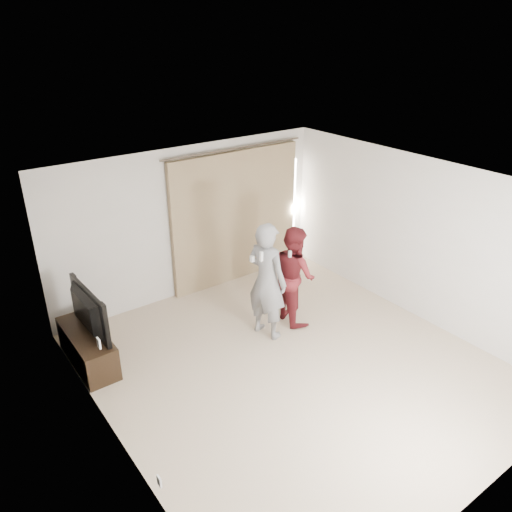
{
  "coord_description": "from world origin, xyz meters",
  "views": [
    {
      "loc": [
        -3.78,
        -4.26,
        4.4
      ],
      "look_at": [
        0.25,
        1.2,
        1.18
      ],
      "focal_mm": 35.0,
      "sensor_mm": 36.0,
      "label": 1
    }
  ],
  "objects_px": {
    "tv_console": "(88,348)",
    "person_woman": "(294,275)",
    "person_man": "(267,281)",
    "tv": "(81,312)"
  },
  "relations": [
    {
      "from": "tv_console",
      "to": "person_woman",
      "type": "bearing_deg",
      "value": -14.92
    },
    {
      "from": "person_man",
      "to": "tv_console",
      "type": "bearing_deg",
      "value": 159.85
    },
    {
      "from": "tv",
      "to": "person_man",
      "type": "distance_m",
      "value": 2.63
    },
    {
      "from": "tv_console",
      "to": "tv",
      "type": "bearing_deg",
      "value": 0.0
    },
    {
      "from": "tv_console",
      "to": "tv",
      "type": "xyz_separation_m",
      "value": [
        0.0,
        0.0,
        0.58
      ]
    },
    {
      "from": "tv_console",
      "to": "person_man",
      "type": "xyz_separation_m",
      "value": [
        2.46,
        -0.9,
        0.67
      ]
    },
    {
      "from": "person_man",
      "to": "tv",
      "type": "bearing_deg",
      "value": 159.85
    },
    {
      "from": "tv",
      "to": "person_woman",
      "type": "xyz_separation_m",
      "value": [
        3.06,
        -0.82,
        -0.03
      ]
    },
    {
      "from": "person_man",
      "to": "person_woman",
      "type": "height_order",
      "value": "person_man"
    },
    {
      "from": "tv_console",
      "to": "person_woman",
      "type": "relative_size",
      "value": 0.81
    }
  ]
}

